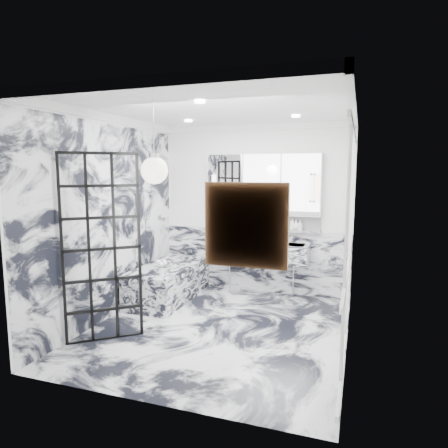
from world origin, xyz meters
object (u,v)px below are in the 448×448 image
at_px(crittall_door, 102,249).
at_px(trough_sink, 259,252).
at_px(mirror_cabinet, 263,184).
at_px(bathtub, 169,282).

bearing_deg(crittall_door, trough_sink, 20.27).
height_order(mirror_cabinet, bathtub, mirror_cabinet).
bearing_deg(mirror_cabinet, crittall_door, -118.43).
bearing_deg(bathtub, trough_sink, 26.48).
distance_m(trough_sink, bathtub, 1.55).
height_order(trough_sink, bathtub, trough_sink).
bearing_deg(crittall_door, mirror_cabinet, 22.00).
relative_size(crittall_door, mirror_cabinet, 1.18).
distance_m(mirror_cabinet, bathtub, 2.20).
height_order(crittall_door, bathtub, crittall_door).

